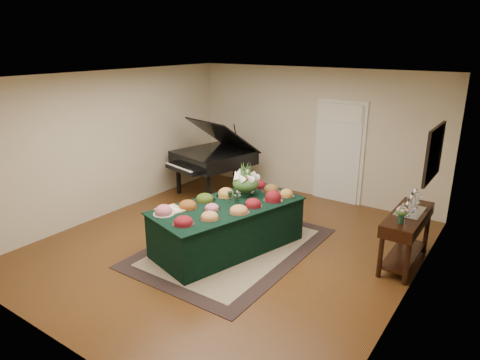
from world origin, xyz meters
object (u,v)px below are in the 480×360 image
Objects in this scene: floral_centerpiece at (246,180)px; grand_piano at (213,157)px; mahogany_sideboard at (407,225)px; buffet_table at (228,227)px.

grand_piano is (-1.79, 1.41, -0.19)m from floral_centerpiece.
floral_centerpiece is at bearing -167.15° from mahogany_sideboard.
mahogany_sideboard is at bearing 12.85° from floral_centerpiece.
floral_centerpiece is at bearing 91.22° from buffet_table.
grand_piano is at bearing 133.03° from buffet_table.
grand_piano reaches higher than mahogany_sideboard.
mahogany_sideboard is at bearing 23.91° from buffet_table.
floral_centerpiece is 2.56m from mahogany_sideboard.
floral_centerpiece reaches higher than buffet_table.
buffet_table is at bearing -88.78° from floral_centerpiece.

